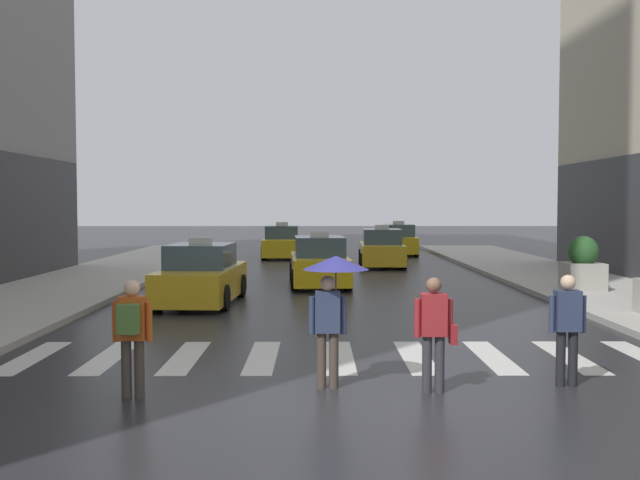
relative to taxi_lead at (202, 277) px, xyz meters
The scene contains 12 objects.
ground_plane 10.56m from the taxi_lead, 70.55° to the right, with size 160.00×160.00×0.00m, color #26262B.
crosswalk_markings 7.80m from the taxi_lead, 63.16° to the right, with size 11.30×2.80×0.01m.
taxi_lead is the anchor object (origin of this frame).
taxi_second 5.44m from the taxi_lead, 53.75° to the left, with size 2.10×4.62×1.80m.
taxi_third 13.19m from the taxi_lead, 63.13° to the left, with size 2.05×4.60×1.80m.
taxi_fourth 16.83m from the taxi_lead, 85.22° to the left, with size 1.96×4.56×1.80m.
taxi_fifth 20.55m from the taxi_lead, 68.51° to the left, with size 2.09×4.61×1.80m.
pedestrian_with_umbrella 9.70m from the taxi_lead, 69.75° to the right, with size 0.96×0.96×1.94m.
pedestrian_with_backpack 9.67m from the taxi_lead, 86.64° to the right, with size 0.55×0.43×1.65m.
pedestrian_with_handbag 10.49m from the taxi_lead, 62.86° to the right, with size 0.61×0.24×1.65m.
pedestrian_plain_coat 11.26m from the taxi_lead, 52.81° to the right, with size 0.55×0.24×1.65m.
planter_mid_block 11.20m from the taxi_lead, ahead, with size 1.10×1.10×1.60m.
Camera 1 is at (-0.41, -9.58, 2.68)m, focal length 40.57 mm.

